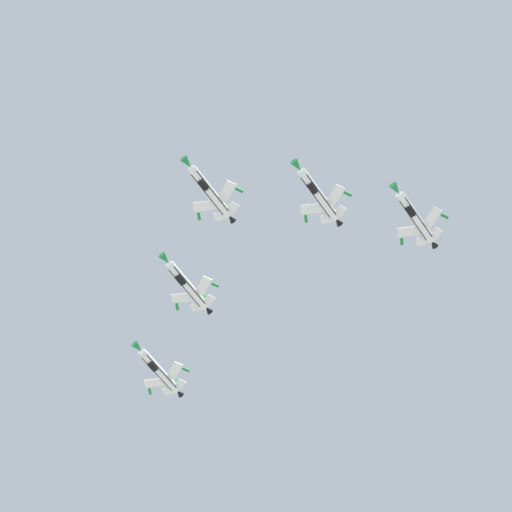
{
  "coord_description": "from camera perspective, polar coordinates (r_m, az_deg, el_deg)",
  "views": [
    {
      "loc": [
        0.47,
        1.34,
        1.47
      ],
      "look_at": [
        -3.41,
        86.49,
        159.56
      ],
      "focal_mm": 65.83,
      "sensor_mm": 36.0,
      "label": 1
    }
  ],
  "objects": [
    {
      "name": "fighter_jet_right_outer",
      "position": [
        196.41,
        -5.94,
        -6.91
      ],
      "size": [
        11.45,
        14.22,
        4.35
      ],
      "rotation": [
        0.0,
        0.02,
        2.58
      ],
      "color": "silver"
    },
    {
      "name": "fighter_jet_lead",
      "position": [
        176.44,
        -2.86,
        3.99
      ],
      "size": [
        11.45,
        14.22,
        4.35
      ],
      "rotation": [
        0.0,
        0.02,
        2.58
      ],
      "color": "silver"
    },
    {
      "name": "fighter_jet_left_outer",
      "position": [
        180.12,
        9.62,
        2.38
      ],
      "size": [
        11.45,
        14.22,
        4.34
      ],
      "rotation": [
        0.0,
        -0.01,
        2.58
      ],
      "color": "silver"
    },
    {
      "name": "fighter_jet_right_wing",
      "position": [
        184.16,
        -4.23,
        -1.73
      ],
      "size": [
        11.44,
        14.22,
        4.37
      ],
      "rotation": [
        0.0,
        -0.07,
        2.58
      ],
      "color": "silver"
    },
    {
      "name": "fighter_jet_left_wing",
      "position": [
        176.79,
        3.77,
        3.79
      ],
      "size": [
        11.44,
        14.22,
        4.37
      ],
      "rotation": [
        0.0,
        -0.05,
        2.58
      ],
      "color": "silver"
    }
  ]
}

